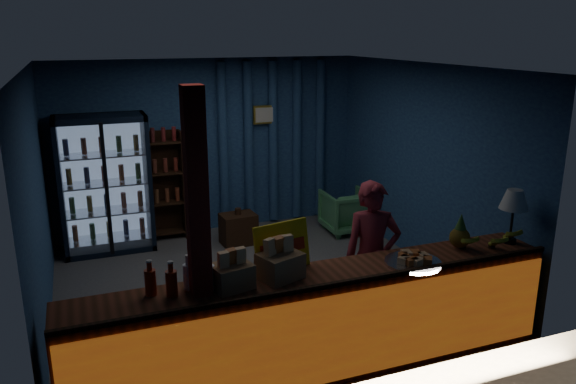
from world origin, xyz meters
The scene contains 19 objects.
ground centered at (0.00, 0.00, 0.00)m, with size 4.60×4.60×0.00m, color #515154.
room_walls centered at (0.00, 0.00, 1.57)m, with size 4.60×4.60×4.60m.
counter centered at (0.00, -1.91, 0.48)m, with size 4.40×0.57×0.99m.
support_post centered at (-1.05, -1.90, 1.30)m, with size 0.16×0.16×2.60m, color maroon.
beverage_cooler centered at (-1.55, 1.92, 0.93)m, with size 1.20×0.62×1.90m.
bottle_shelf centered at (-0.70, 2.06, 0.79)m, with size 0.50×0.28×1.60m.
curtain_folds centered at (1.00, 2.14, 1.30)m, with size 1.74×0.14×2.50m.
framed_picture centered at (0.85, 2.10, 1.75)m, with size 0.36×0.04×0.28m.
shopkeeper centered at (0.80, -1.38, 0.78)m, with size 0.57×0.37×1.56m, color maroon.
green_chair centered at (1.90, 1.33, 0.32)m, with size 0.68×0.70×0.64m, color #52A462.
side_table centered at (0.20, 1.42, 0.23)m, with size 0.51×0.39×0.54m.
yellow_sign centered at (-0.28, -1.68, 1.16)m, with size 0.54×0.21×0.42m.
soda_bottles centered at (-1.20, -1.82, 1.07)m, with size 0.55×0.17×0.30m.
snack_box_left centered at (-0.36, -1.85, 1.08)m, with size 0.42×0.38×0.36m.
snack_box_centre centered at (-0.79, -1.88, 1.07)m, with size 0.36×0.32×0.33m.
pastry_tray centered at (0.86, -2.00, 0.98)m, with size 0.52×0.52×0.08m.
banana_bunches centered at (1.79, -1.92, 1.03)m, with size 0.76×0.29×0.17m.
table_lamp centered at (2.05, -1.89, 1.38)m, with size 0.28×0.28×0.55m.
pineapple centered at (1.49, -1.83, 1.09)m, with size 0.20×0.20×0.34m.
Camera 1 is at (-1.87, -5.96, 2.97)m, focal length 35.00 mm.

